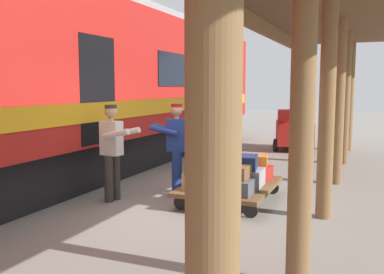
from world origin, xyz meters
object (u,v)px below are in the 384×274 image
at_px(suitcase_red_plastic, 256,173).
at_px(suitcase_brown_leather, 237,172).
at_px(baggage_tug, 294,131).
at_px(train_car, 35,84).
at_px(suitcase_navy_fabric, 248,163).
at_px(porter_by_door, 113,149).
at_px(suitcase_olive_duffel, 201,151).
at_px(suitcase_slate_roller, 239,186).
at_px(suitcase_orange_carryall, 257,161).
at_px(luggage_cart, 230,186).
at_px(suitcase_tan_vintage, 201,181).
at_px(suitcase_gray_aluminum, 248,177).
at_px(suitcase_teal_softside, 203,166).
at_px(suitcase_black_hardshell, 212,177).
at_px(suitcase_maroon_trunk, 222,169).
at_px(porter_in_overalls, 176,145).

distance_m(suitcase_red_plastic, suitcase_brown_leather, 1.14).
bearing_deg(baggage_tug, train_car, 60.67).
relative_size(suitcase_navy_fabric, porter_by_door, 0.31).
distance_m(suitcase_navy_fabric, suitcase_brown_leather, 0.54).
relative_size(train_car, suitcase_olive_duffel, 40.30).
xyz_separation_m(suitcase_red_plastic, suitcase_brown_leather, (0.03, 1.12, 0.22)).
relative_size(suitcase_slate_roller, suitcase_orange_carryall, 1.56).
xyz_separation_m(porter_by_door, baggage_tug, (-1.93, -7.47, -0.30)).
bearing_deg(luggage_cart, suitcase_tan_vintage, 59.18).
height_order(train_car, suitcase_navy_fabric, train_car).
bearing_deg(suitcase_brown_leather, suitcase_slate_roller, -171.98).
bearing_deg(train_car, suitcase_olive_duffel, 176.82).
bearing_deg(porter_by_door, suitcase_tan_vintage, -172.69).
bearing_deg(suitcase_brown_leather, suitcase_gray_aluminum, -93.18).
height_order(luggage_cart, baggage_tug, baggage_tug).
height_order(suitcase_teal_softside, suitcase_brown_leather, suitcase_teal_softside).
bearing_deg(luggage_cart, train_car, 5.21).
xyz_separation_m(suitcase_tan_vintage, suitcase_gray_aluminum, (-0.66, -0.56, 0.01)).
xyz_separation_m(suitcase_black_hardshell, suitcase_maroon_trunk, (0.00, -0.56, 0.04)).
bearing_deg(suitcase_brown_leather, suitcase_tan_vintage, -0.40).
distance_m(suitcase_black_hardshell, porter_in_overalls, 0.94).
bearing_deg(suitcase_olive_duffel, suitcase_brown_leather, -179.81).
bearing_deg(suitcase_navy_fabric, suitcase_orange_carryall, -90.31).
bearing_deg(suitcase_black_hardshell, suitcase_navy_fabric, 177.98).
height_order(suitcase_orange_carryall, porter_in_overalls, porter_in_overalls).
bearing_deg(suitcase_red_plastic, porter_in_overalls, 16.88).
height_order(suitcase_black_hardshell, suitcase_gray_aluminum, suitcase_gray_aluminum).
xyz_separation_m(suitcase_gray_aluminum, baggage_tug, (0.32, -6.71, 0.17)).
bearing_deg(suitcase_red_plastic, suitcase_olive_duffel, 59.28).
relative_size(suitcase_brown_leather, porter_by_door, 0.23).
bearing_deg(suitcase_gray_aluminum, suitcase_orange_carryall, -89.52).
relative_size(suitcase_slate_roller, suitcase_maroon_trunk, 1.23).
relative_size(suitcase_slate_roller, suitcase_gray_aluminum, 1.13).
bearing_deg(suitcase_gray_aluminum, porter_by_door, 18.64).
height_order(suitcase_black_hardshell, suitcase_tan_vintage, suitcase_tan_vintage).
xyz_separation_m(luggage_cart, suitcase_tan_vintage, (0.33, 0.56, 0.18)).
bearing_deg(suitcase_navy_fabric, suitcase_tan_vintage, 39.12).
relative_size(suitcase_orange_carryall, suitcase_teal_softside, 0.93).
bearing_deg(suitcase_tan_vintage, porter_in_overalls, -41.24).
relative_size(suitcase_teal_softside, porter_in_overalls, 0.26).
relative_size(suitcase_tan_vintage, porter_in_overalls, 0.30).
relative_size(suitcase_maroon_trunk, suitcase_brown_leather, 1.32).
distance_m(suitcase_brown_leather, porter_in_overalls, 1.59).
height_order(train_car, suitcase_tan_vintage, train_car).
xyz_separation_m(suitcase_maroon_trunk, suitcase_teal_softside, (-0.03, 1.12, 0.26)).
bearing_deg(suitcase_red_plastic, suitcase_tan_vintage, 59.18).
distance_m(suitcase_tan_vintage, suitcase_teal_softside, 0.26).
bearing_deg(porter_in_overalls, suitcase_slate_roller, 154.76).
bearing_deg(suitcase_olive_duffel, suitcase_gray_aluminum, -139.76).
relative_size(suitcase_red_plastic, baggage_tug, 0.32).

